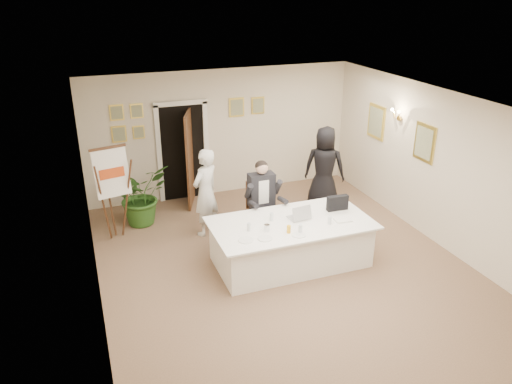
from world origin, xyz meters
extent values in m
plane|color=brown|center=(0.00, 0.00, 0.00)|extent=(7.00, 7.00, 0.00)
cube|color=white|center=(0.00, 0.00, 2.80)|extent=(6.00, 7.00, 0.02)
cube|color=beige|center=(0.00, 3.50, 1.40)|extent=(6.00, 0.10, 2.80)
cube|color=beige|center=(0.00, -3.50, 1.40)|extent=(6.00, 0.10, 2.80)
cube|color=beige|center=(-3.00, 0.00, 1.40)|extent=(0.10, 7.00, 2.80)
cube|color=beige|center=(3.00, 0.00, 1.40)|extent=(0.10, 7.00, 2.80)
cube|color=black|center=(-0.90, 3.47, 1.05)|extent=(0.92, 0.06, 2.10)
cube|color=white|center=(-1.42, 3.44, 1.05)|extent=(0.10, 0.06, 2.20)
cube|color=white|center=(-0.38, 3.44, 1.05)|extent=(0.10, 0.06, 2.20)
cube|color=#402714|center=(-0.85, 3.05, 1.03)|extent=(0.33, 0.81, 2.02)
cube|color=white|center=(0.16, 0.04, 0.38)|extent=(2.52, 1.26, 0.75)
cube|color=white|center=(0.16, 0.04, 0.76)|extent=(2.70, 1.44, 0.03)
cube|color=white|center=(-2.55, 1.91, 1.35)|extent=(0.64, 0.32, 0.87)
imported|color=silver|center=(-0.90, 1.60, 0.85)|extent=(0.74, 0.69, 1.70)
imported|color=black|center=(1.80, 2.00, 0.88)|extent=(1.02, 0.94, 1.75)
imported|color=#27511B|center=(-2.00, 2.50, 0.59)|extent=(1.40, 1.36, 1.19)
cube|color=black|center=(1.11, 0.20, 0.91)|extent=(0.39, 0.12, 0.27)
cube|color=white|center=(1.00, -0.22, 0.79)|extent=(0.30, 0.22, 0.03)
cylinder|color=white|center=(-0.77, -0.31, 0.78)|extent=(0.27, 0.27, 0.01)
cylinder|color=white|center=(-0.47, -0.36, 0.78)|extent=(0.29, 0.29, 0.01)
cylinder|color=white|center=(0.08, -0.44, 0.78)|extent=(0.24, 0.24, 0.01)
cylinder|color=silver|center=(-0.61, -0.02, 0.84)|extent=(0.07, 0.07, 0.14)
cylinder|color=silver|center=(0.14, -0.37, 0.84)|extent=(0.08, 0.08, 0.14)
cylinder|color=silver|center=(0.72, -0.25, 0.84)|extent=(0.06, 0.06, 0.14)
cylinder|color=silver|center=(-0.13, 0.21, 0.84)|extent=(0.07, 0.07, 0.14)
cylinder|color=#E9A613|center=(-0.04, -0.30, 0.84)|extent=(0.07, 0.07, 0.13)
cylinder|color=silver|center=(-0.34, -0.12, 0.83)|extent=(0.11, 0.11, 0.11)
camera|label=1|loc=(-3.00, -6.78, 4.48)|focal=35.00mm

